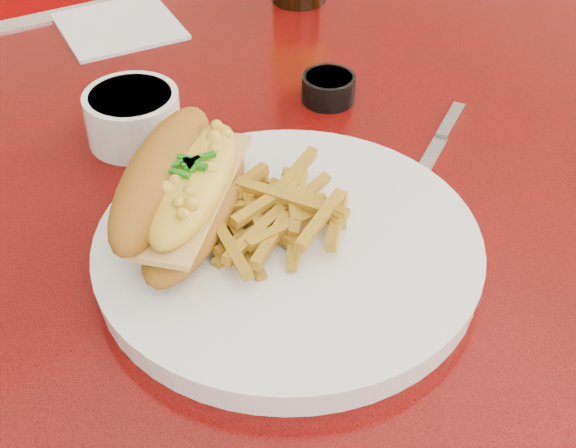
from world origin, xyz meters
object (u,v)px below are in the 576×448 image
gravy_ramekin (133,116)px  diner_table (233,299)px  mac_hoagie (183,189)px  sauce_cup_right (329,87)px  knife (439,142)px  dinner_plate (288,250)px  booth_bench_far (66,154)px  fork (253,177)px

gravy_ramekin → diner_table: bearing=-62.7°
mac_hoagie → gravy_ramekin: 0.17m
diner_table → sauce_cup_right: (0.15, 0.07, 0.18)m
diner_table → knife: knife is taller
sauce_cup_right → knife: size_ratio=0.47×
dinner_plate → knife: bearing=20.3°
booth_bench_far → dinner_plate: (-0.00, -0.94, 0.50)m
dinner_plate → sauce_cup_right: size_ratio=5.54×
fork → diner_table: bearing=-5.8°
gravy_ramekin → knife: (0.26, -0.15, -0.03)m
sauce_cup_right → knife: bearing=-66.1°
dinner_plate → knife: dinner_plate is taller
sauce_cup_right → dinner_plate: bearing=-128.0°
diner_table → booth_bench_far: 0.87m
diner_table → mac_hoagie: (-0.06, -0.07, 0.22)m
sauce_cup_right → mac_hoagie: bearing=-147.5°
dinner_plate → fork: bearing=81.7°
booth_bench_far → diner_table: bearing=-90.0°
booth_bench_far → dinner_plate: bearing=-90.2°
booth_bench_far → knife: size_ratio=8.11×
sauce_cup_right → booth_bench_far: bearing=101.7°
diner_table → dinner_plate: dinner_plate is taller
diner_table → mac_hoagie: size_ratio=6.15×
booth_bench_far → dinner_plate: booth_bench_far is taller
dinner_plate → mac_hoagie: size_ratio=1.92×
gravy_ramekin → sauce_cup_right: 0.21m
fork → knife: fork is taller
mac_hoagie → sauce_cup_right: mac_hoagie is taller
diner_table → dinner_plate: bearing=-91.2°
fork → knife: 0.20m
diner_table → knife: 0.27m
knife → gravy_ramekin: bearing=113.4°
mac_hoagie → fork: mac_hoagie is taller
mac_hoagie → sauce_cup_right: size_ratio=2.88×
mac_hoagie → gravy_ramekin: (0.01, 0.17, -0.03)m
mac_hoagie → knife: mac_hoagie is taller
gravy_ramekin → booth_bench_far: bearing=85.9°
dinner_plate → fork: (0.01, 0.09, 0.01)m
gravy_ramekin → sauce_cup_right: bearing=-7.5°
booth_bench_far → dinner_plate: 1.06m
diner_table → mac_hoagie: 0.24m
dinner_plate → diner_table: bearing=88.8°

